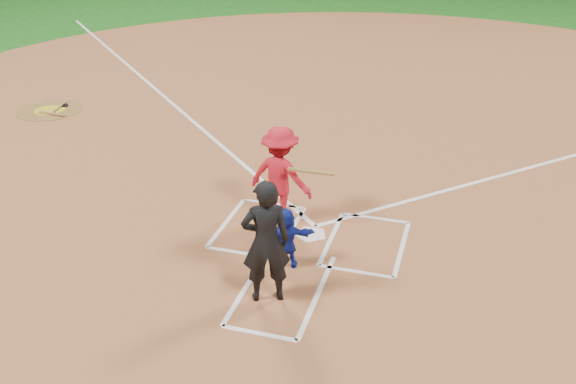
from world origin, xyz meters
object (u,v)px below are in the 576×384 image
(batter_at_plate, at_px, (280,176))
(catcher, at_px, (286,238))
(on_deck_circle, at_px, (50,110))
(umpire, at_px, (266,242))
(home_plate, at_px, (311,234))

(batter_at_plate, bearing_deg, catcher, -69.52)
(on_deck_circle, xyz_separation_m, umpire, (8.17, -6.26, 0.96))
(catcher, bearing_deg, umpire, 65.80)
(on_deck_circle, height_order, catcher, catcher)
(umpire, bearing_deg, catcher, -116.15)
(home_plate, distance_m, catcher, 1.19)
(umpire, relative_size, batter_at_plate, 1.07)
(catcher, height_order, umpire, umpire)
(on_deck_circle, bearing_deg, home_plate, -27.26)
(home_plate, height_order, catcher, catcher)
(home_plate, height_order, on_deck_circle, home_plate)
(home_plate, xyz_separation_m, batter_at_plate, (-0.65, 0.31, 0.90))
(catcher, height_order, batter_at_plate, batter_at_plate)
(on_deck_circle, height_order, umpire, umpire)
(umpire, bearing_deg, on_deck_circle, -62.11)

